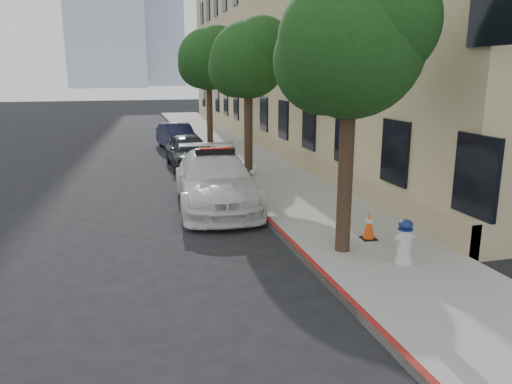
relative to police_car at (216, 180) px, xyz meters
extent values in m
plane|color=black|center=(-1.10, -2.66, -0.77)|extent=(120.00, 120.00, 0.00)
cube|color=gray|center=(2.50, 7.34, -0.70)|extent=(3.20, 50.00, 0.15)
cube|color=maroon|center=(0.96, 7.34, -0.70)|extent=(0.12, 50.00, 0.15)
cube|color=tan|center=(8.10, 12.34, 4.23)|extent=(8.00, 36.00, 10.00)
cube|color=#9EA8B7|center=(7.90, 132.34, 21.23)|extent=(14.00, 14.00, 44.00)
cylinder|color=black|center=(1.80, -4.66, 1.03)|extent=(0.30, 0.30, 3.30)
sphere|color=#163A12|center=(1.80, -4.66, 3.48)|extent=(2.80, 2.80, 2.80)
sphere|color=#163A12|center=(2.20, -4.96, 3.88)|extent=(2.24, 2.24, 2.24)
sphere|color=#163A12|center=(1.45, -4.36, 3.18)|extent=(2.10, 2.10, 2.10)
cylinder|color=black|center=(1.80, 3.34, 0.97)|extent=(0.30, 0.30, 3.19)
sphere|color=#163A12|center=(1.80, 3.34, 3.37)|extent=(2.60, 2.60, 2.60)
sphere|color=#163A12|center=(2.20, 3.04, 3.77)|extent=(2.08, 2.08, 2.08)
sphere|color=#163A12|center=(1.45, 3.64, 3.07)|extent=(1.95, 1.95, 1.95)
cylinder|color=black|center=(1.80, 11.34, 1.08)|extent=(0.30, 0.30, 3.41)
sphere|color=#163A12|center=(1.80, 11.34, 3.59)|extent=(3.00, 3.00, 3.00)
sphere|color=#163A12|center=(2.20, 11.04, 3.99)|extent=(2.40, 2.40, 2.40)
sphere|color=#163A12|center=(1.45, 11.64, 3.29)|extent=(2.25, 2.25, 2.25)
imported|color=white|center=(0.00, 0.00, 0.00)|extent=(2.51, 5.42, 1.54)
cube|color=black|center=(0.00, 0.00, 0.82)|extent=(1.12, 0.35, 0.14)
cube|color=#A50A07|center=(0.00, 0.00, 0.88)|extent=(0.91, 0.28, 0.06)
imported|color=black|center=(0.03, 6.18, -0.11)|extent=(1.65, 3.93, 1.33)
imported|color=black|center=(0.10, 11.15, -0.13)|extent=(1.84, 4.01, 1.28)
cylinder|color=silver|center=(2.63, -5.64, -0.57)|extent=(0.34, 0.34, 0.11)
cylinder|color=silver|center=(2.63, -5.64, -0.22)|extent=(0.25, 0.25, 0.58)
ellipsoid|color=navy|center=(2.63, -5.64, 0.16)|extent=(0.28, 0.28, 0.19)
cylinder|color=silver|center=(2.63, -5.64, -0.09)|extent=(0.36, 0.11, 0.11)
cylinder|color=silver|center=(2.63, -5.64, -0.09)|extent=(0.11, 0.19, 0.11)
cube|color=black|center=(2.66, -4.16, -0.61)|extent=(0.34, 0.34, 0.03)
cone|color=#FF490D|center=(2.66, -4.16, -0.30)|extent=(0.25, 0.25, 0.59)
cylinder|color=white|center=(2.66, -4.16, -0.20)|extent=(0.13, 0.13, 0.09)
camera|label=1|loc=(-2.44, -13.64, 2.98)|focal=35.00mm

